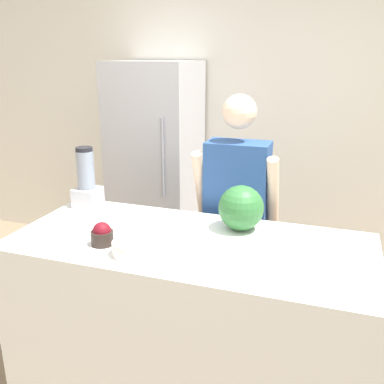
{
  "coord_description": "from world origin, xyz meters",
  "views": [
    {
      "loc": [
        0.66,
        -1.49,
        1.8
      ],
      "look_at": [
        0.0,
        0.45,
        1.14
      ],
      "focal_mm": 40.0,
      "sensor_mm": 36.0,
      "label": 1
    }
  ],
  "objects_px": {
    "bowl_cherries": "(102,235)",
    "blender": "(87,182)",
    "refrigerator": "(157,168)",
    "bowl_cream": "(130,245)",
    "person": "(236,217)",
    "watermelon": "(241,208)"
  },
  "relations": [
    {
      "from": "bowl_cream",
      "to": "blender",
      "type": "relative_size",
      "value": 0.46
    },
    {
      "from": "bowl_cream",
      "to": "person",
      "type": "bearing_deg",
      "value": 69.57
    },
    {
      "from": "person",
      "to": "bowl_cream",
      "type": "distance_m",
      "value": 0.92
    },
    {
      "from": "watermelon",
      "to": "blender",
      "type": "bearing_deg",
      "value": 175.03
    },
    {
      "from": "bowl_cream",
      "to": "blender",
      "type": "bearing_deg",
      "value": 136.72
    },
    {
      "from": "refrigerator",
      "to": "bowl_cherries",
      "type": "height_order",
      "value": "refrigerator"
    },
    {
      "from": "bowl_cherries",
      "to": "blender",
      "type": "relative_size",
      "value": 0.31
    },
    {
      "from": "refrigerator",
      "to": "person",
      "type": "distance_m",
      "value": 1.16
    },
    {
      "from": "person",
      "to": "bowl_cream",
      "type": "relative_size",
      "value": 9.1
    },
    {
      "from": "person",
      "to": "watermelon",
      "type": "bearing_deg",
      "value": -74.08
    },
    {
      "from": "refrigerator",
      "to": "bowl_cherries",
      "type": "distance_m",
      "value": 1.6
    },
    {
      "from": "watermelon",
      "to": "bowl_cream",
      "type": "height_order",
      "value": "watermelon"
    },
    {
      "from": "watermelon",
      "to": "bowl_cream",
      "type": "relative_size",
      "value": 1.39
    },
    {
      "from": "bowl_cherries",
      "to": "bowl_cream",
      "type": "xyz_separation_m",
      "value": [
        0.18,
        -0.06,
        -0.01
      ]
    },
    {
      "from": "blender",
      "to": "refrigerator",
      "type": "bearing_deg",
      "value": 89.99
    },
    {
      "from": "bowl_cherries",
      "to": "blender",
      "type": "xyz_separation_m",
      "value": [
        -0.38,
        0.47,
        0.11
      ]
    },
    {
      "from": "bowl_cream",
      "to": "bowl_cherries",
      "type": "bearing_deg",
      "value": 163.16
    },
    {
      "from": "refrigerator",
      "to": "bowl_cream",
      "type": "bearing_deg",
      "value": -70.71
    },
    {
      "from": "person",
      "to": "bowl_cream",
      "type": "height_order",
      "value": "person"
    },
    {
      "from": "watermelon",
      "to": "blender",
      "type": "relative_size",
      "value": 0.64
    },
    {
      "from": "person",
      "to": "bowl_cherries",
      "type": "distance_m",
      "value": 0.95
    },
    {
      "from": "refrigerator",
      "to": "blender",
      "type": "bearing_deg",
      "value": -90.01
    }
  ]
}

